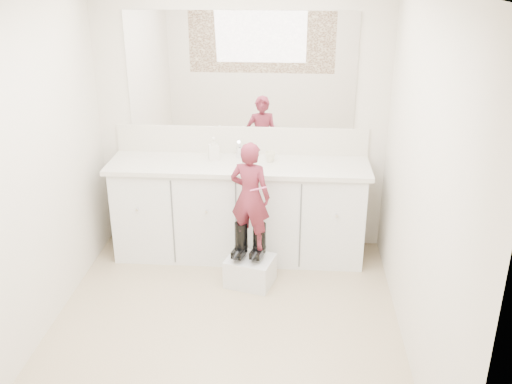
{
  "coord_description": "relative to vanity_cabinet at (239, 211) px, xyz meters",
  "views": [
    {
      "loc": [
        0.49,
        -3.43,
        2.57
      ],
      "look_at": [
        0.17,
        0.91,
        0.75
      ],
      "focal_mm": 40.0,
      "sensor_mm": 36.0,
      "label": 1
    }
  ],
  "objects": [
    {
      "name": "mirror",
      "position": [
        0.0,
        0.26,
        1.22
      ],
      "size": [
        2.0,
        0.02,
        1.0
      ],
      "primitive_type": "cube",
      "color": "white",
      "rests_on": "wall_back"
    },
    {
      "name": "floor",
      "position": [
        0.0,
        -1.23,
        -0.42
      ],
      "size": [
        3.0,
        3.0,
        0.0
      ],
      "primitive_type": "plane",
      "color": "#977C63",
      "rests_on": "ground"
    },
    {
      "name": "faucet",
      "position": [
        0.0,
        0.15,
        0.52
      ],
      "size": [
        0.08,
        0.08,
        0.1
      ],
      "primitive_type": "cylinder",
      "color": "silver",
      "rests_on": "countertop"
    },
    {
      "name": "wall_back",
      "position": [
        0.0,
        0.27,
        0.77
      ],
      "size": [
        2.6,
        0.0,
        2.6
      ],
      "primitive_type": "plane",
      "rotation": [
        1.57,
        0.0,
        0.0
      ],
      "color": "beige",
      "rests_on": "floor"
    },
    {
      "name": "cup",
      "position": [
        0.27,
        0.05,
        0.51
      ],
      "size": [
        0.12,
        0.12,
        0.09
      ],
      "primitive_type": "imported",
      "rotation": [
        0.0,
        0.0,
        -0.3
      ],
      "color": "beige",
      "rests_on": "countertop"
    },
    {
      "name": "boot_left",
      "position": [
        0.07,
        -0.5,
        -0.03
      ],
      "size": [
        0.16,
        0.23,
        0.31
      ],
      "primitive_type": null,
      "rotation": [
        0.0,
        0.0,
        -0.27
      ],
      "color": "black",
      "rests_on": "step_stool"
    },
    {
      "name": "toddler",
      "position": [
        0.14,
        -0.5,
        0.36
      ],
      "size": [
        0.37,
        0.3,
        0.9
      ],
      "primitive_type": "imported",
      "rotation": [
        0.0,
        0.0,
        2.87
      ],
      "color": "#A43247",
      "rests_on": "step_stool"
    },
    {
      "name": "vanity_cabinet",
      "position": [
        0.0,
        0.0,
        0.0
      ],
      "size": [
        2.2,
        0.55,
        0.85
      ],
      "primitive_type": "cube",
      "color": "silver",
      "rests_on": "floor"
    },
    {
      "name": "backsplash",
      "position": [
        0.0,
        0.26,
        0.59
      ],
      "size": [
        2.28,
        0.03,
        0.25
      ],
      "primitive_type": "cube",
      "color": "beige",
      "rests_on": "countertop"
    },
    {
      "name": "step_stool",
      "position": [
        0.14,
        -0.52,
        -0.31
      ],
      "size": [
        0.44,
        0.4,
        0.24
      ],
      "primitive_type": "cube",
      "rotation": [
        0.0,
        0.0,
        -0.27
      ],
      "color": "silver",
      "rests_on": "floor"
    },
    {
      "name": "wall_front",
      "position": [
        0.0,
        -2.73,
        0.77
      ],
      "size": [
        2.6,
        0.0,
        2.6
      ],
      "primitive_type": "plane",
      "rotation": [
        -1.57,
        0.0,
        0.0
      ],
      "color": "beige",
      "rests_on": "floor"
    },
    {
      "name": "boot_right",
      "position": [
        0.22,
        -0.5,
        -0.03
      ],
      "size": [
        0.16,
        0.23,
        0.31
      ],
      "primitive_type": null,
      "rotation": [
        0.0,
        0.0,
        -0.27
      ],
      "color": "black",
      "rests_on": "step_stool"
    },
    {
      "name": "wall_right",
      "position": [
        1.3,
        -1.23,
        0.78
      ],
      "size": [
        0.0,
        3.0,
        3.0
      ],
      "primitive_type": "plane",
      "rotation": [
        1.57,
        0.0,
        -1.57
      ],
      "color": "beige",
      "rests_on": "floor"
    },
    {
      "name": "dot_panel",
      "position": [
        0.0,
        -2.71,
        1.22
      ],
      "size": [
        2.0,
        0.01,
        1.2
      ],
      "primitive_type": "cube",
      "color": "#472819",
      "rests_on": "wall_front"
    },
    {
      "name": "soap_bottle",
      "position": [
        -0.23,
        0.07,
        0.57
      ],
      "size": [
        0.11,
        0.11,
        0.2
      ],
      "primitive_type": "imported",
      "rotation": [
        0.0,
        0.0,
        0.23
      ],
      "color": "silver",
      "rests_on": "countertop"
    },
    {
      "name": "wall_left",
      "position": [
        -1.3,
        -1.23,
        0.78
      ],
      "size": [
        0.0,
        3.0,
        3.0
      ],
      "primitive_type": "plane",
      "rotation": [
        1.57,
        0.0,
        1.57
      ],
      "color": "beige",
      "rests_on": "floor"
    },
    {
      "name": "countertop",
      "position": [
        0.0,
        -0.01,
        0.45
      ],
      "size": [
        2.28,
        0.58,
        0.04
      ],
      "primitive_type": "cube",
      "color": "beige",
      "rests_on": "vanity_cabinet"
    },
    {
      "name": "toothbrush",
      "position": [
        0.21,
        -0.58,
        0.46
      ],
      "size": [
        0.13,
        0.05,
        0.06
      ],
      "primitive_type": "cylinder",
      "rotation": [
        0.0,
        1.22,
        -0.27
      ],
      "color": "#ED5C99",
      "rests_on": "toddler"
    }
  ]
}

